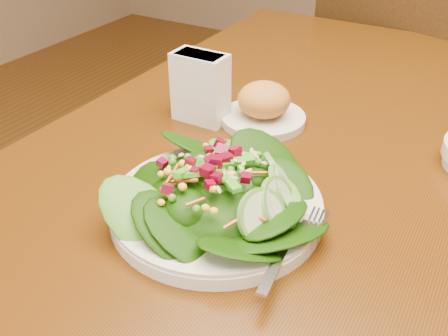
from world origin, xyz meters
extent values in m
cube|color=#4C2C08|center=(0.00, 0.00, 0.73)|extent=(0.90, 1.40, 0.04)
cylinder|color=#402A13|center=(-0.39, 0.64, 0.35)|extent=(0.07, 0.07, 0.71)
cube|color=#402A13|center=(-0.04, 0.96, 0.47)|extent=(0.58, 0.58, 0.04)
cylinder|color=#402A13|center=(-0.17, 1.20, 0.22)|extent=(0.04, 0.04, 0.45)
cylinder|color=#402A13|center=(0.09, 0.71, 0.22)|extent=(0.04, 0.04, 0.45)
cylinder|color=#402A13|center=(-0.29, 0.83, 0.22)|extent=(0.04, 0.04, 0.45)
cube|color=#402A13|center=(-0.11, 0.75, 0.74)|extent=(0.43, 0.16, 0.50)
cylinder|color=silver|center=(-0.06, -0.22, 0.76)|extent=(0.28, 0.28, 0.02)
ellipsoid|color=black|center=(-0.06, -0.22, 0.79)|extent=(0.19, 0.19, 0.04)
cube|color=silver|center=(0.06, -0.25, 0.77)|extent=(0.05, 0.18, 0.01)
cylinder|color=silver|center=(-0.13, 0.04, 0.76)|extent=(0.15, 0.15, 0.01)
ellipsoid|color=#C47634|center=(-0.13, 0.04, 0.80)|extent=(0.09, 0.09, 0.06)
cube|color=white|center=(-0.23, 0.00, 0.81)|extent=(0.09, 0.05, 0.12)
cube|color=white|center=(-0.23, 0.00, 0.82)|extent=(0.08, 0.04, 0.10)
camera|label=1|loc=(0.21, -0.67, 1.16)|focal=40.00mm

